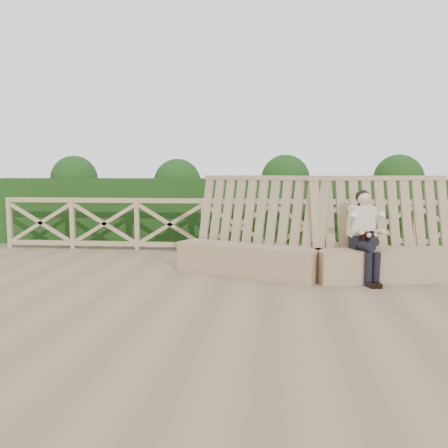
# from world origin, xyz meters

# --- Properties ---
(ground) EXTENTS (60.00, 60.00, 0.00)m
(ground) POSITION_xyz_m (0.00, 0.00, 0.00)
(ground) COLOR brown
(ground) RESTS_ON ground
(bench) EXTENTS (4.65, 1.64, 1.62)m
(bench) POSITION_xyz_m (1.48, 1.14, 0.41)
(bench) COLOR #856A4C
(bench) RESTS_ON ground
(woman) EXTENTS (0.48, 0.84, 1.39)m
(woman) POSITION_xyz_m (2.14, 0.87, 0.76)
(woman) COLOR black
(woman) RESTS_ON ground
(guardrail) EXTENTS (10.10, 0.09, 1.10)m
(guardrail) POSITION_xyz_m (0.00, 3.50, 0.55)
(guardrail) COLOR #937D55
(guardrail) RESTS_ON ground
(hedge) EXTENTS (12.00, 1.20, 1.50)m
(hedge) POSITION_xyz_m (0.00, 4.70, 0.75)
(hedge) COLOR black
(hedge) RESTS_ON ground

